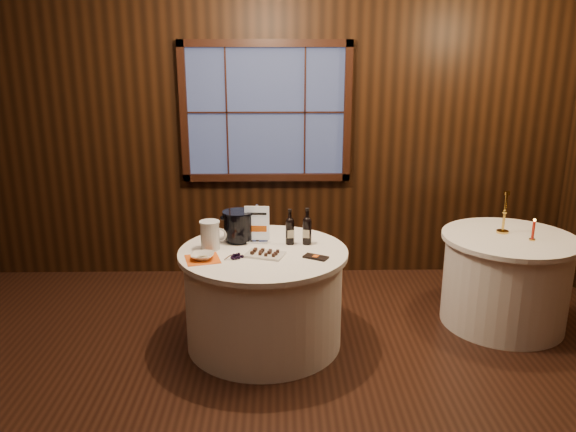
{
  "coord_description": "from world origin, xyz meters",
  "views": [
    {
      "loc": [
        0.12,
        -2.99,
        2.21
      ],
      "look_at": [
        0.19,
        0.9,
        1.07
      ],
      "focal_mm": 35.0,
      "sensor_mm": 36.0,
      "label": 1
    }
  ],
  "objects_px": {
    "port_bottle_left": "(290,229)",
    "cracker_bowl": "(202,256)",
    "brass_candlestick": "(504,218)",
    "chocolate_plate": "(265,254)",
    "glass_pitcher": "(210,235)",
    "sign_stand": "(257,230)",
    "port_bottle_right": "(307,229)",
    "red_candle": "(533,232)",
    "main_table": "(264,297)",
    "grape_bunch": "(237,257)",
    "ice_bucket": "(238,226)",
    "chocolate_box": "(316,257)",
    "side_table": "(505,280)"
  },
  "relations": [
    {
      "from": "port_bottle_left",
      "to": "cracker_bowl",
      "type": "bearing_deg",
      "value": -161.13
    },
    {
      "from": "brass_candlestick",
      "to": "chocolate_plate",
      "type": "bearing_deg",
      "value": -165.39
    },
    {
      "from": "chocolate_plate",
      "to": "glass_pitcher",
      "type": "distance_m",
      "value": 0.45
    },
    {
      "from": "sign_stand",
      "to": "chocolate_plate",
      "type": "distance_m",
      "value": 0.31
    },
    {
      "from": "port_bottle_right",
      "to": "red_candle",
      "type": "height_order",
      "value": "port_bottle_right"
    },
    {
      "from": "port_bottle_left",
      "to": "chocolate_plate",
      "type": "bearing_deg",
      "value": -134.61
    },
    {
      "from": "main_table",
      "to": "grape_bunch",
      "type": "relative_size",
      "value": 8.14
    },
    {
      "from": "glass_pitcher",
      "to": "cracker_bowl",
      "type": "bearing_deg",
      "value": -94.25
    },
    {
      "from": "sign_stand",
      "to": "port_bottle_right",
      "type": "height_order",
      "value": "sign_stand"
    },
    {
      "from": "ice_bucket",
      "to": "brass_candlestick",
      "type": "bearing_deg",
      "value": 4.84
    },
    {
      "from": "main_table",
      "to": "chocolate_plate",
      "type": "height_order",
      "value": "chocolate_plate"
    },
    {
      "from": "chocolate_plate",
      "to": "cracker_bowl",
      "type": "bearing_deg",
      "value": -171.07
    },
    {
      "from": "main_table",
      "to": "chocolate_box",
      "type": "xyz_separation_m",
      "value": [
        0.39,
        -0.18,
        0.39
      ]
    },
    {
      "from": "chocolate_plate",
      "to": "brass_candlestick",
      "type": "distance_m",
      "value": 2.02
    },
    {
      "from": "sign_stand",
      "to": "chocolate_box",
      "type": "height_order",
      "value": "sign_stand"
    },
    {
      "from": "port_bottle_right",
      "to": "chocolate_plate",
      "type": "relative_size",
      "value": 0.91
    },
    {
      "from": "main_table",
      "to": "red_candle",
      "type": "xyz_separation_m",
      "value": [
        2.13,
        0.19,
        0.45
      ]
    },
    {
      "from": "chocolate_plate",
      "to": "grape_bunch",
      "type": "bearing_deg",
      "value": -160.67
    },
    {
      "from": "port_bottle_right",
      "to": "ice_bucket",
      "type": "xyz_separation_m",
      "value": [
        -0.54,
        0.07,
        0.0
      ]
    },
    {
      "from": "ice_bucket",
      "to": "cracker_bowl",
      "type": "bearing_deg",
      "value": -120.51
    },
    {
      "from": "brass_candlestick",
      "to": "port_bottle_left",
      "type": "bearing_deg",
      "value": -171.89
    },
    {
      "from": "side_table",
      "to": "glass_pitcher",
      "type": "relative_size",
      "value": 4.9
    },
    {
      "from": "chocolate_box",
      "to": "port_bottle_left",
      "type": "bearing_deg",
      "value": 149.3
    },
    {
      "from": "port_bottle_right",
      "to": "red_candle",
      "type": "distance_m",
      "value": 1.8
    },
    {
      "from": "port_bottle_left",
      "to": "chocolate_plate",
      "type": "distance_m",
      "value": 0.34
    },
    {
      "from": "main_table",
      "to": "side_table",
      "type": "xyz_separation_m",
      "value": [
        2.0,
        0.3,
        0.0
      ]
    },
    {
      "from": "side_table",
      "to": "cracker_bowl",
      "type": "relative_size",
      "value": 6.52
    },
    {
      "from": "chocolate_plate",
      "to": "ice_bucket",
      "type": "bearing_deg",
      "value": 123.44
    },
    {
      "from": "main_table",
      "to": "brass_candlestick",
      "type": "bearing_deg",
      "value": 11.2
    },
    {
      "from": "glass_pitcher",
      "to": "sign_stand",
      "type": "bearing_deg",
      "value": 27.17
    },
    {
      "from": "port_bottle_left",
      "to": "red_candle",
      "type": "relative_size",
      "value": 1.57
    },
    {
      "from": "chocolate_box",
      "to": "red_candle",
      "type": "relative_size",
      "value": 0.98
    },
    {
      "from": "glass_pitcher",
      "to": "port_bottle_right",
      "type": "bearing_deg",
      "value": 12.68
    },
    {
      "from": "side_table",
      "to": "cracker_bowl",
      "type": "xyz_separation_m",
      "value": [
        -2.43,
        -0.49,
        0.41
      ]
    },
    {
      "from": "ice_bucket",
      "to": "red_candle",
      "type": "xyz_separation_m",
      "value": [
        2.33,
        -0.01,
        -0.06
      ]
    },
    {
      "from": "port_bottle_right",
      "to": "sign_stand",
      "type": "bearing_deg",
      "value": -171.5
    },
    {
      "from": "cracker_bowl",
      "to": "brass_candlestick",
      "type": "xyz_separation_m",
      "value": [
        2.4,
        0.58,
        0.1
      ]
    },
    {
      "from": "port_bottle_left",
      "to": "grape_bunch",
      "type": "relative_size",
      "value": 1.78
    },
    {
      "from": "main_table",
      "to": "chocolate_plate",
      "type": "xyz_separation_m",
      "value": [
        0.02,
        -0.12,
        0.4
      ]
    },
    {
      "from": "port_bottle_left",
      "to": "chocolate_box",
      "type": "relative_size",
      "value": 1.6
    },
    {
      "from": "grape_bunch",
      "to": "main_table",
      "type": "bearing_deg",
      "value": 45.72
    },
    {
      "from": "port_bottle_left",
      "to": "chocolate_box",
      "type": "height_order",
      "value": "port_bottle_left"
    },
    {
      "from": "chocolate_plate",
      "to": "brass_candlestick",
      "type": "height_order",
      "value": "brass_candlestick"
    },
    {
      "from": "port_bottle_right",
      "to": "brass_candlestick",
      "type": "distance_m",
      "value": 1.65
    },
    {
      "from": "sign_stand",
      "to": "ice_bucket",
      "type": "bearing_deg",
      "value": 172.03
    },
    {
      "from": "sign_stand",
      "to": "ice_bucket",
      "type": "height_order",
      "value": "sign_stand"
    },
    {
      "from": "side_table",
      "to": "chocolate_plate",
      "type": "xyz_separation_m",
      "value": [
        -1.98,
        -0.42,
        0.4
      ]
    },
    {
      "from": "sign_stand",
      "to": "grape_bunch",
      "type": "bearing_deg",
      "value": -106.59
    },
    {
      "from": "port_bottle_left",
      "to": "port_bottle_right",
      "type": "height_order",
      "value": "port_bottle_right"
    },
    {
      "from": "chocolate_box",
      "to": "cracker_bowl",
      "type": "distance_m",
      "value": 0.82
    }
  ]
}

